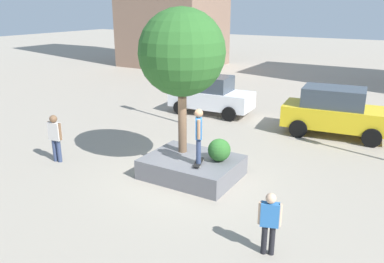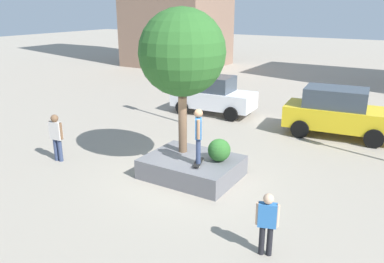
{
  "view_description": "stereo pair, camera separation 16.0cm",
  "coord_description": "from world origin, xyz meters",
  "px_view_note": "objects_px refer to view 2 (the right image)",
  "views": [
    {
      "loc": [
        5.98,
        -9.8,
        5.34
      ],
      "look_at": [
        0.1,
        0.14,
        1.55
      ],
      "focal_mm": 36.02,
      "sensor_mm": 36.0,
      "label": 1
    },
    {
      "loc": [
        6.11,
        -9.71,
        5.34
      ],
      "look_at": [
        0.1,
        0.14,
        1.55
      ],
      "focal_mm": 36.02,
      "sensor_mm": 36.0,
      "label": 2
    }
  ],
  "objects_px": {
    "planter_ledge": "(192,167)",
    "skateboarder": "(198,132)",
    "bystander_watching": "(267,220)",
    "skateboard": "(198,162)",
    "taxi_cab": "(338,112)",
    "traffic_light_median": "(183,58)",
    "passerby_with_bag": "(56,134)",
    "police_car": "(212,95)",
    "plaza_tree": "(182,53)"
  },
  "relations": [
    {
      "from": "planter_ledge",
      "to": "skateboarder",
      "type": "bearing_deg",
      "value": -37.91
    },
    {
      "from": "planter_ledge",
      "to": "bystander_watching",
      "type": "bearing_deg",
      "value": -37.07
    },
    {
      "from": "skateboard",
      "to": "taxi_cab",
      "type": "distance_m",
      "value": 7.59
    },
    {
      "from": "traffic_light_median",
      "to": "passerby_with_bag",
      "type": "bearing_deg",
      "value": -101.55
    },
    {
      "from": "skateboard",
      "to": "passerby_with_bag",
      "type": "relative_size",
      "value": 0.48
    },
    {
      "from": "skateboard",
      "to": "taxi_cab",
      "type": "relative_size",
      "value": 0.18
    },
    {
      "from": "planter_ledge",
      "to": "police_car",
      "type": "xyz_separation_m",
      "value": [
        -3.14,
        7.15,
        0.67
      ]
    },
    {
      "from": "plaza_tree",
      "to": "taxi_cab",
      "type": "height_order",
      "value": "plaza_tree"
    },
    {
      "from": "planter_ledge",
      "to": "skateboarder",
      "type": "xyz_separation_m",
      "value": [
        0.43,
        -0.34,
        1.37
      ]
    },
    {
      "from": "taxi_cab",
      "to": "traffic_light_median",
      "type": "height_order",
      "value": "traffic_light_median"
    },
    {
      "from": "skateboard",
      "to": "skateboarder",
      "type": "height_order",
      "value": "skateboarder"
    },
    {
      "from": "planter_ledge",
      "to": "plaza_tree",
      "type": "bearing_deg",
      "value": 149.27
    },
    {
      "from": "planter_ledge",
      "to": "skateboard",
      "type": "relative_size",
      "value": 3.57
    },
    {
      "from": "skateboard",
      "to": "taxi_cab",
      "type": "xyz_separation_m",
      "value": [
        2.68,
        7.09,
        0.35
      ]
    },
    {
      "from": "planter_ledge",
      "to": "taxi_cab",
      "type": "relative_size",
      "value": 0.64
    },
    {
      "from": "police_car",
      "to": "passerby_with_bag",
      "type": "xyz_separation_m",
      "value": [
        -1.66,
        -8.51,
        0.01
      ]
    },
    {
      "from": "taxi_cab",
      "to": "police_car",
      "type": "bearing_deg",
      "value": 176.4
    },
    {
      "from": "planter_ledge",
      "to": "taxi_cab",
      "type": "distance_m",
      "value": 7.47
    },
    {
      "from": "traffic_light_median",
      "to": "police_car",
      "type": "bearing_deg",
      "value": 80.47
    },
    {
      "from": "police_car",
      "to": "planter_ledge",
      "type": "bearing_deg",
      "value": -66.31
    },
    {
      "from": "taxi_cab",
      "to": "skateboard",
      "type": "bearing_deg",
      "value": -110.68
    },
    {
      "from": "plaza_tree",
      "to": "traffic_light_median",
      "type": "height_order",
      "value": "plaza_tree"
    },
    {
      "from": "planter_ledge",
      "to": "skateboard",
      "type": "distance_m",
      "value": 0.67
    },
    {
      "from": "plaza_tree",
      "to": "taxi_cab",
      "type": "xyz_separation_m",
      "value": [
        3.68,
        6.42,
        -2.88
      ]
    },
    {
      "from": "skateboarder",
      "to": "taxi_cab",
      "type": "xyz_separation_m",
      "value": [
        2.68,
        7.09,
        -0.65
      ]
    },
    {
      "from": "skateboard",
      "to": "police_car",
      "type": "relative_size",
      "value": 0.19
    },
    {
      "from": "plaza_tree",
      "to": "bystander_watching",
      "type": "distance_m",
      "value": 5.97
    },
    {
      "from": "taxi_cab",
      "to": "passerby_with_bag",
      "type": "distance_m",
      "value": 11.33
    },
    {
      "from": "traffic_light_median",
      "to": "plaza_tree",
      "type": "bearing_deg",
      "value": -57.42
    },
    {
      "from": "taxi_cab",
      "to": "passerby_with_bag",
      "type": "height_order",
      "value": "taxi_cab"
    },
    {
      "from": "taxi_cab",
      "to": "traffic_light_median",
      "type": "distance_m",
      "value": 7.15
    },
    {
      "from": "traffic_light_median",
      "to": "passerby_with_bag",
      "type": "distance_m",
      "value": 6.75
    },
    {
      "from": "planter_ledge",
      "to": "traffic_light_median",
      "type": "xyz_separation_m",
      "value": [
        -3.51,
        4.94,
        2.75
      ]
    },
    {
      "from": "police_car",
      "to": "bystander_watching",
      "type": "xyz_separation_m",
      "value": [
        6.71,
        -9.85,
        -0.12
      ]
    },
    {
      "from": "bystander_watching",
      "to": "passerby_with_bag",
      "type": "height_order",
      "value": "passerby_with_bag"
    },
    {
      "from": "police_car",
      "to": "traffic_light_median",
      "type": "distance_m",
      "value": 3.06
    },
    {
      "from": "skateboard",
      "to": "passerby_with_bag",
      "type": "xyz_separation_m",
      "value": [
        -5.23,
        -1.02,
        0.29
      ]
    },
    {
      "from": "skateboarder",
      "to": "plaza_tree",
      "type": "bearing_deg",
      "value": 146.01
    },
    {
      "from": "planter_ledge",
      "to": "police_car",
      "type": "bearing_deg",
      "value": 113.69
    },
    {
      "from": "bystander_watching",
      "to": "passerby_with_bag",
      "type": "xyz_separation_m",
      "value": [
        -8.36,
        1.34,
        0.12
      ]
    },
    {
      "from": "police_car",
      "to": "taxi_cab",
      "type": "distance_m",
      "value": 6.26
    },
    {
      "from": "plaza_tree",
      "to": "police_car",
      "type": "bearing_deg",
      "value": 110.67
    },
    {
      "from": "skateboard",
      "to": "planter_ledge",
      "type": "bearing_deg",
      "value": 142.09
    },
    {
      "from": "traffic_light_median",
      "to": "bystander_watching",
      "type": "bearing_deg",
      "value": -47.18
    },
    {
      "from": "planter_ledge",
      "to": "passerby_with_bag",
      "type": "bearing_deg",
      "value": -164.19
    },
    {
      "from": "bystander_watching",
      "to": "plaza_tree",
      "type": "bearing_deg",
      "value": 143.74
    },
    {
      "from": "skateboard",
      "to": "skateboarder",
      "type": "distance_m",
      "value": 0.99
    },
    {
      "from": "bystander_watching",
      "to": "passerby_with_bag",
      "type": "relative_size",
      "value": 0.88
    },
    {
      "from": "passerby_with_bag",
      "to": "planter_ledge",
      "type": "bearing_deg",
      "value": 15.81
    },
    {
      "from": "plaza_tree",
      "to": "traffic_light_median",
      "type": "xyz_separation_m",
      "value": [
        -2.94,
        4.6,
        -0.86
      ]
    }
  ]
}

